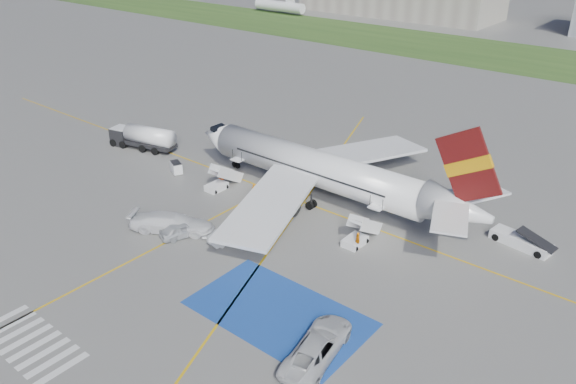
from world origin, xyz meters
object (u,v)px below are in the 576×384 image
(fuel_tanker, at_px, (143,139))
(belt_loader, at_px, (521,242))
(van_white_b, at_px, (172,220))
(car_silver_b, at_px, (229,234))
(airliner, at_px, (327,171))
(gpu_cart, at_px, (176,168))
(car_silver_a, at_px, (182,230))
(van_white_a, at_px, (318,343))

(fuel_tanker, distance_m, belt_loader, 47.53)
(van_white_b, bearing_deg, car_silver_b, -98.05)
(airliner, height_order, gpu_cart, airliner)
(fuel_tanker, xyz_separation_m, gpu_cart, (9.43, -2.51, -0.68))
(car_silver_a, bearing_deg, fuel_tanker, -8.58)
(airliner, distance_m, car_silver_b, 13.18)
(car_silver_a, relative_size, van_white_a, 0.74)
(gpu_cart, bearing_deg, car_silver_a, -14.36)
(fuel_tanker, height_order, belt_loader, fuel_tanker)
(airliner, xyz_separation_m, van_white_b, (-7.68, -14.95, -2.17))
(airliner, height_order, van_white_a, airliner)
(fuel_tanker, xyz_separation_m, van_white_a, (40.93, -16.70, -0.24))
(car_silver_b, height_order, van_white_b, van_white_b)
(gpu_cart, bearing_deg, van_white_b, -18.17)
(van_white_a, bearing_deg, car_silver_a, -24.48)
(car_silver_b, distance_m, van_white_a, 17.29)
(fuel_tanker, bearing_deg, car_silver_b, -34.55)
(van_white_a, xyz_separation_m, van_white_b, (-21.29, 4.91, 0.13))
(airliner, xyz_separation_m, fuel_tanker, (-27.32, -3.17, -2.06))
(car_silver_a, relative_size, van_white_b, 0.69)
(gpu_cart, xyz_separation_m, van_white_a, (31.50, -14.19, 0.44))
(airliner, xyz_separation_m, car_silver_b, (-2.13, -12.72, -2.70))
(belt_loader, xyz_separation_m, van_white_a, (-6.06, -23.77, 0.65))
(gpu_cart, relative_size, belt_loader, 0.33)
(belt_loader, bearing_deg, gpu_cart, -157.61)
(airliner, bearing_deg, car_silver_a, -112.36)
(car_silver_b, distance_m, van_white_b, 6.01)
(gpu_cart, distance_m, van_white_b, 13.81)
(fuel_tanker, height_order, car_silver_a, fuel_tanker)
(airliner, relative_size, belt_loader, 6.03)
(fuel_tanker, bearing_deg, van_white_b, -44.75)
(van_white_b, bearing_deg, fuel_tanker, 29.10)
(van_white_b, bearing_deg, belt_loader, -85.36)
(car_silver_a, bearing_deg, car_silver_b, -130.09)
(gpu_cart, distance_m, car_silver_b, 17.27)
(belt_loader, xyz_separation_m, van_white_b, (-27.35, -18.85, 0.78))
(belt_loader, distance_m, van_white_a, 24.53)
(belt_loader, height_order, van_white_a, van_white_a)
(fuel_tanker, relative_size, van_white_b, 1.53)
(airliner, height_order, belt_loader, airliner)
(fuel_tanker, height_order, van_white_a, fuel_tanker)
(van_white_a, bearing_deg, van_white_b, -23.61)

